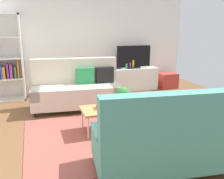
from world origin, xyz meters
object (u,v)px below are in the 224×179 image
object	(u,v)px
tv	(134,57)
vase_1	(120,65)
couch_green	(171,138)
bottle_0	(126,66)
bottle_2	(133,64)
tv_console	(133,79)
storage_trunk	(168,81)
potted_plant	(123,96)
vase_0	(114,66)
table_book_0	(104,107)
coffee_table	(113,109)
bottle_1	(130,66)
couch_beige	(77,89)

from	to	relation	value
tv	vase_1	world-z (taller)	tv
couch_green	bottle_0	size ratio (longest dim) A/B	13.50
bottle_2	tv_console	bearing A→B (deg)	65.36
tv	storage_trunk	xyz separation A→B (m)	(1.10, -0.08, -0.73)
tv	vase_1	xyz separation A→B (m)	(-0.39, 0.07, -0.21)
bottle_0	bottle_2	xyz separation A→B (m)	(0.21, 0.00, 0.05)
tv_console	potted_plant	xyz separation A→B (m)	(-1.32, -2.60, 0.31)
potted_plant	vase_0	size ratio (longest dim) A/B	2.20
table_book_0	tv_console	bearing A→B (deg)	57.15
bottle_0	vase_1	bearing A→B (deg)	152.00
tv_console	storage_trunk	bearing A→B (deg)	-5.19
couch_green	bottle_2	distance (m)	4.09
vase_0	storage_trunk	bearing A→B (deg)	-5.10
potted_plant	vase_1	size ratio (longest dim) A/B	1.90
vase_1	bottle_0	distance (m)	0.19
coffee_table	tv_console	distance (m)	2.92
coffee_table	tv	size ratio (longest dim) A/B	1.10
storage_trunk	bottle_1	distance (m)	1.31
vase_0	couch_beige	bearing A→B (deg)	-137.57
couch_beige	table_book_0	bearing A→B (deg)	105.21
tv_console	bottle_0	size ratio (longest dim) A/B	9.51
tv_console	bottle_0	distance (m)	0.45
table_book_0	coffee_table	bearing A→B (deg)	-7.46
potted_plant	bottle_0	bearing A→B (deg)	66.84
potted_plant	table_book_0	world-z (taller)	potted_plant
bottle_2	tv	bearing A→B (deg)	47.47
couch_beige	coffee_table	bearing A→B (deg)	110.85
coffee_table	potted_plant	distance (m)	0.29
vase_0	coffee_table	bearing A→B (deg)	-109.03
couch_green	storage_trunk	distance (m)	4.48
couch_beige	bottle_0	xyz separation A→B (m)	(1.62, 1.06, 0.27)
tv	bottle_2	xyz separation A→B (m)	(-0.02, -0.02, -0.19)
vase_0	vase_1	distance (m)	0.19
couch_green	vase_1	bearing A→B (deg)	85.58
couch_green	tv	xyz separation A→B (m)	(1.19, 3.92, 0.51)
potted_plant	bottle_1	world-z (taller)	bottle_1
bottle_0	bottle_1	distance (m)	0.11
coffee_table	bottle_1	xyz separation A→B (m)	(1.36, 2.48, 0.33)
potted_plant	table_book_0	xyz separation A→B (m)	(-0.30, 0.09, -0.20)
couch_green	storage_trunk	xyz separation A→B (m)	(2.29, 3.84, -0.23)
tv_console	vase_0	xyz separation A→B (m)	(-0.58, 0.05, 0.41)
couch_green	tv	size ratio (longest dim) A/B	1.99
potted_plant	vase_1	xyz separation A→B (m)	(0.92, 2.65, 0.11)
couch_green	coffee_table	world-z (taller)	couch_green
vase_1	bottle_1	bearing A→B (deg)	-17.67
couch_green	storage_trunk	size ratio (longest dim) A/B	3.82
vase_0	potted_plant	bearing A→B (deg)	-105.58
tv_console	tv	bearing A→B (deg)	-90.00
bottle_0	bottle_2	world-z (taller)	bottle_2
vase_0	vase_1	bearing A→B (deg)	0.00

